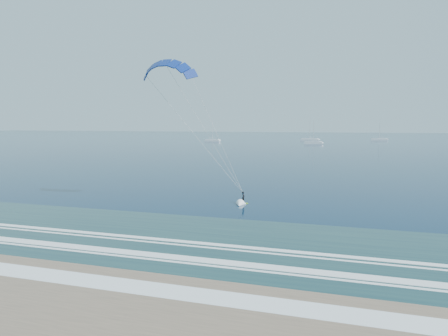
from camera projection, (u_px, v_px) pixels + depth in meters
name	position (u px, v px, depth m)	size (l,w,h in m)	color
ground	(62.00, 275.00, 27.37)	(900.00, 900.00, 0.00)	#06223B
kitesurfer_rig	(203.00, 127.00, 50.26)	(14.84, 5.83, 19.32)	#7BBD16
sailboat_0	(212.00, 140.00, 229.41)	(8.75, 2.40, 12.01)	white
sailboat_1	(310.00, 139.00, 242.18)	(10.87, 2.40, 14.36)	white
sailboat_2	(313.00, 143.00, 199.62)	(8.77, 2.40, 12.16)	white
sailboat_3	(379.00, 139.00, 243.38)	(9.13, 2.40, 12.36)	white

